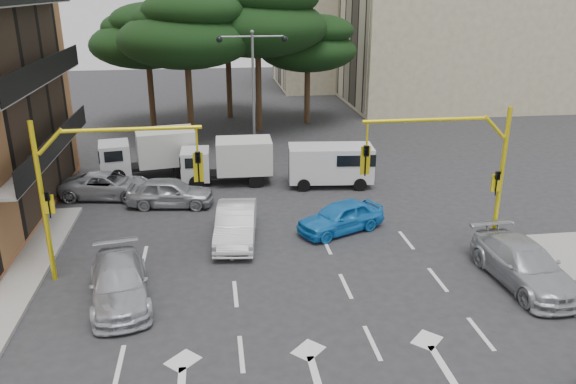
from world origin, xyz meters
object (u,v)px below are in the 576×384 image
at_px(car_silver_cross_a, 108,185).
at_px(box_truck_b, 228,162).
at_px(car_silver_cross_b, 170,192).
at_px(signal_mast_left, 93,178).
at_px(car_white_hatch, 236,224).
at_px(van_white, 330,165).
at_px(street_lamp_center, 253,74).
at_px(car_silver_parked, 524,264).
at_px(car_blue_compact, 341,217).
at_px(box_truck_a, 149,154).
at_px(car_silver_wagon, 119,283).
at_px(signal_mast_right, 459,163).

bearing_deg(car_silver_cross_a, box_truck_b, -67.61).
xyz_separation_m(car_silver_cross_a, car_silver_cross_b, (3.25, -1.69, 0.07)).
xyz_separation_m(signal_mast_left, car_white_hatch, (5.07, 2.52, -3.12)).
bearing_deg(van_white, street_lamp_center, -137.59).
height_order(street_lamp_center, car_silver_parked, street_lamp_center).
bearing_deg(street_lamp_center, car_blue_compact, -75.41).
height_order(car_white_hatch, car_blue_compact, car_white_hatch).
distance_m(car_white_hatch, car_blue_compact, 4.65).
relative_size(car_white_hatch, car_silver_cross_a, 0.99).
relative_size(car_silver_parked, box_truck_b, 1.02).
distance_m(car_silver_parked, box_truck_a, 20.69).
distance_m(car_white_hatch, car_silver_parked, 11.41).
distance_m(signal_mast_left, street_lamp_center, 15.65).
bearing_deg(car_silver_parked, car_white_hatch, 149.97).
xyz_separation_m(car_silver_wagon, van_white, (9.68, 10.89, 0.44)).
relative_size(car_silver_cross_a, car_silver_cross_b, 1.11).
bearing_deg(car_white_hatch, car_silver_cross_b, 130.21).
bearing_deg(signal_mast_right, car_white_hatch, 163.58).
xyz_separation_m(street_lamp_center, car_blue_compact, (2.91, -11.16, -4.74)).
relative_size(car_silver_parked, box_truck_a, 0.95).
height_order(car_silver_cross_a, car_silver_parked, car_silver_parked).
distance_m(car_silver_wagon, car_silver_cross_a, 10.78).
bearing_deg(signal_mast_right, box_truck_b, 130.36).
bearing_deg(car_blue_compact, car_silver_cross_a, -142.71).
relative_size(street_lamp_center, van_white, 1.72).
height_order(signal_mast_left, box_truck_b, signal_mast_left).
relative_size(car_blue_compact, car_silver_wagon, 0.85).
height_order(signal_mast_left, car_silver_wagon, signal_mast_left).
distance_m(car_silver_wagon, van_white, 14.58).
height_order(car_silver_wagon, box_truck_a, box_truck_a).
distance_m(signal_mast_right, box_truck_b, 13.52).
xyz_separation_m(signal_mast_right, car_blue_compact, (-3.90, 2.85, -3.20)).
height_order(car_silver_wagon, car_silver_cross_b, car_silver_cross_b).
height_order(car_white_hatch, box_truck_b, box_truck_b).
bearing_deg(van_white, box_truck_a, -101.16).
xyz_separation_m(van_white, box_truck_a, (-9.90, 3.00, 0.20)).
bearing_deg(van_white, car_silver_cross_a, -82.77).
xyz_separation_m(car_blue_compact, car_silver_cross_a, (-10.91, 5.85, -0.04)).
distance_m(signal_mast_right, van_white, 9.91).
xyz_separation_m(signal_mast_left, box_truck_a, (0.64, 12.01, -2.56)).
xyz_separation_m(car_silver_wagon, car_silver_cross_a, (-2.05, 10.58, -0.04)).
xyz_separation_m(signal_mast_right, van_white, (-3.08, 9.01, -2.76)).
relative_size(signal_mast_right, car_silver_parked, 1.17).
xyz_separation_m(car_blue_compact, box_truck_b, (-4.69, 7.26, 0.54)).
distance_m(street_lamp_center, car_silver_cross_a, 10.73).
distance_m(car_blue_compact, box_truck_b, 8.66).
relative_size(car_white_hatch, car_blue_compact, 1.14).
height_order(car_white_hatch, car_silver_parked, car_white_hatch).
bearing_deg(car_silver_parked, car_silver_cross_b, 140.61).
relative_size(car_white_hatch, car_silver_parked, 0.90).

